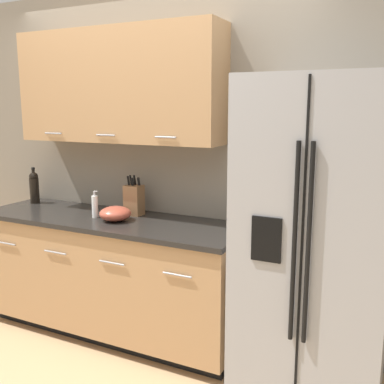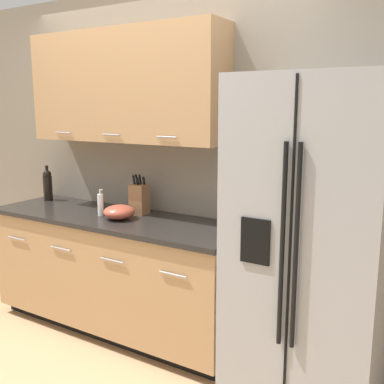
% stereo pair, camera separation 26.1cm
% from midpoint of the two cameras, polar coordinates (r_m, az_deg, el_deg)
% --- Properties ---
extents(wall_back, '(10.00, 0.39, 2.60)m').
position_cam_midpoint_polar(wall_back, '(3.47, -2.68, 6.13)').
color(wall_back, gray).
rests_on(wall_back, ground_plane).
extents(counter_unit, '(2.08, 0.64, 0.91)m').
position_cam_midpoint_polar(counter_unit, '(3.55, -7.43, -10.07)').
color(counter_unit, black).
rests_on(counter_unit, ground_plane).
extents(refrigerator, '(0.82, 0.78, 1.89)m').
position_cam_midpoint_polar(refrigerator, '(2.69, 17.67, -6.52)').
color(refrigerator, '#9E9EA0').
rests_on(refrigerator, ground_plane).
extents(knife_block, '(0.13, 0.11, 0.30)m').
position_cam_midpoint_polar(knife_block, '(3.43, -4.56, -0.86)').
color(knife_block, olive).
rests_on(knife_block, counter_unit).
extents(wine_bottle, '(0.08, 0.08, 0.31)m').
position_cam_midpoint_polar(wine_bottle, '(4.08, -16.14, 0.92)').
color(wine_bottle, black).
rests_on(wine_bottle, counter_unit).
extents(soap_dispenser, '(0.05, 0.04, 0.20)m').
position_cam_midpoint_polar(soap_dispenser, '(3.42, -9.42, -1.59)').
color(soap_dispenser, white).
rests_on(soap_dispenser, counter_unit).
extents(mixing_bowl, '(0.23, 0.23, 0.10)m').
position_cam_midpoint_polar(mixing_bowl, '(3.30, -7.01, -2.56)').
color(mixing_bowl, '#B24C38').
rests_on(mixing_bowl, counter_unit).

